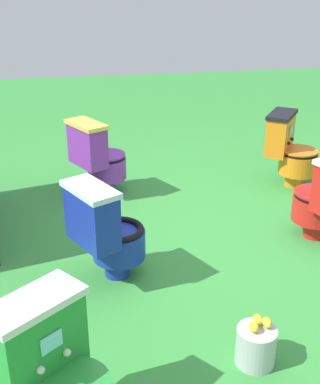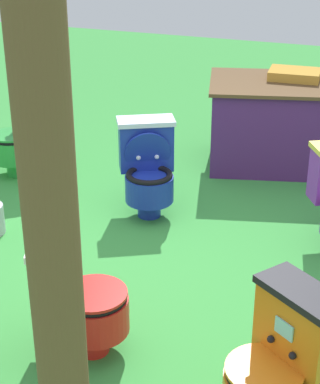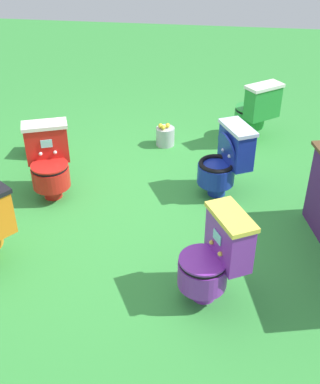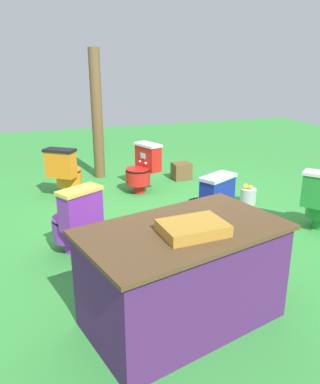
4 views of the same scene
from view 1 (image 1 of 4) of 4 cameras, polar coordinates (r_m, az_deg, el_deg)
name	(u,v)px [view 1 (image 1 of 4)]	position (r m, az deg, el deg)	size (l,w,h in m)	color
ground	(203,248)	(3.97, 4.86, -6.28)	(14.00, 14.00, 0.00)	green
toilet_orange	(290,150)	(5.11, 14.45, 4.66)	(0.62, 0.63, 0.73)	orange
toilet_purple	(98,157)	(4.78, -6.98, 3.92)	(0.59, 0.62, 0.73)	purple
toilet_green	(56,377)	(2.38, -11.61, -19.74)	(0.64, 0.62, 0.73)	green
toilet_blue	(107,231)	(3.43, -6.04, -4.38)	(0.58, 0.62, 0.73)	#192D9E
lemon_bucket	(256,345)	(2.92, 10.78, -16.58)	(0.22, 0.22, 0.28)	#B7B7BF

